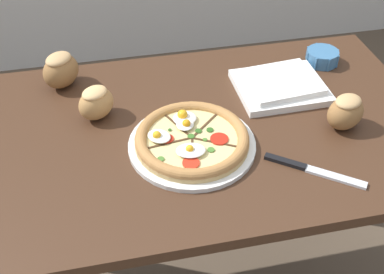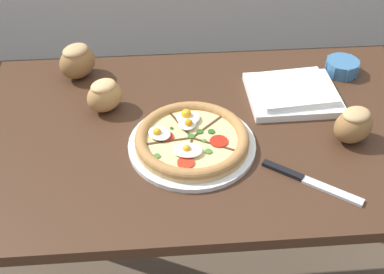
% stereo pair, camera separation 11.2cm
% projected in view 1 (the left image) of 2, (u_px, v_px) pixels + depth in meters
% --- Properties ---
extents(dining_table, '(1.16, 0.70, 0.78)m').
position_uv_depth(dining_table, '(204.00, 165.00, 1.29)').
color(dining_table, '#422819').
rests_on(dining_table, ground_plane).
extents(pizza, '(0.30, 0.30, 0.05)m').
position_uv_depth(pizza, '(192.00, 140.00, 1.13)').
color(pizza, white).
rests_on(pizza, dining_table).
extents(ramekin_bowl, '(0.10, 0.10, 0.04)m').
position_uv_depth(ramekin_bowl, '(322.00, 57.00, 1.41)').
color(ramekin_bowl, teal).
rests_on(ramekin_bowl, dining_table).
extents(napkin_folded, '(0.24, 0.20, 0.04)m').
position_uv_depth(napkin_folded, '(280.00, 85.00, 1.30)').
color(napkin_folded, white).
rests_on(napkin_folded, dining_table).
extents(bread_piece_near, '(0.13, 0.13, 0.10)m').
position_uv_depth(bread_piece_near, '(61.00, 70.00, 1.30)').
color(bread_piece_near, olive).
rests_on(bread_piece_near, dining_table).
extents(bread_piece_mid, '(0.12, 0.11, 0.09)m').
position_uv_depth(bread_piece_mid, '(346.00, 112.00, 1.17)').
color(bread_piece_mid, olive).
rests_on(bread_piece_mid, dining_table).
extents(bread_piece_far, '(0.12, 0.11, 0.09)m').
position_uv_depth(bread_piece_far, '(96.00, 102.00, 1.20)').
color(bread_piece_far, '#B27F47').
rests_on(bread_piece_far, dining_table).
extents(knife_spare, '(0.20, 0.15, 0.01)m').
position_uv_depth(knife_spare, '(313.00, 170.00, 1.08)').
color(knife_spare, silver).
rests_on(knife_spare, dining_table).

